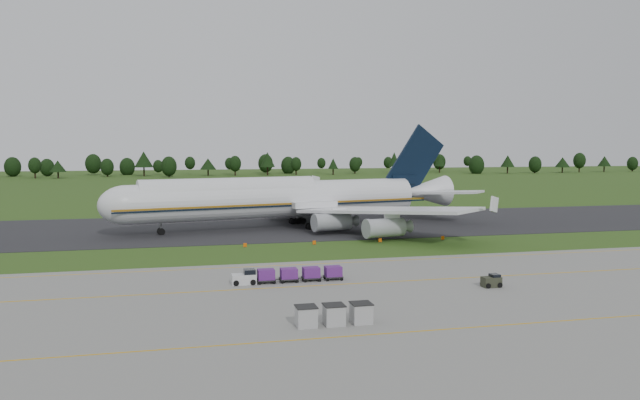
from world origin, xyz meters
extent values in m
plane|color=#294815|center=(0.00, 0.00, 0.00)|extent=(600.00, 600.00, 0.00)
cube|color=slate|center=(0.00, -34.00, 0.03)|extent=(300.00, 52.00, 0.06)
cube|color=black|center=(0.00, 28.00, 0.04)|extent=(300.00, 40.00, 0.08)
cube|color=#CA940B|center=(0.00, -22.00, 0.07)|extent=(300.00, 0.25, 0.01)
cube|color=#CA940B|center=(0.00, -40.00, 0.07)|extent=(300.00, 0.20, 0.01)
cube|color=#CA940B|center=(0.00, -10.00, 0.07)|extent=(120.00, 0.20, 0.01)
cylinder|color=black|center=(-83.89, 216.37, 1.93)|extent=(0.70, 0.70, 3.86)
sphere|color=black|center=(-83.89, 216.37, 5.89)|extent=(5.58, 5.58, 5.58)
cylinder|color=black|center=(-73.90, 214.74, 1.46)|extent=(0.70, 0.70, 2.92)
cone|color=black|center=(-73.90, 214.74, 5.51)|extent=(7.21, 7.21, 5.19)
cylinder|color=black|center=(-53.69, 224.79, 1.52)|extent=(0.70, 0.70, 3.04)
sphere|color=black|center=(-53.69, 224.79, 4.64)|extent=(6.17, 6.17, 6.17)
cylinder|color=black|center=(-36.93, 226.71, 2.15)|extent=(0.70, 0.70, 4.31)
cone|color=black|center=(-36.93, 226.71, 8.13)|extent=(8.99, 8.99, 7.65)
cylinder|color=black|center=(-25.01, 214.34, 1.66)|extent=(0.70, 0.70, 3.33)
sphere|color=black|center=(-25.01, 214.34, 5.08)|extent=(7.20, 7.20, 7.20)
cylinder|color=black|center=(-6.44, 224.23, 1.53)|extent=(0.70, 0.70, 3.07)
cone|color=black|center=(-6.44, 224.23, 5.79)|extent=(7.87, 7.87, 5.45)
cylinder|color=black|center=(6.60, 221.90, 1.92)|extent=(0.70, 0.70, 3.84)
sphere|color=black|center=(6.60, 221.90, 5.86)|extent=(6.02, 6.02, 6.02)
cylinder|color=black|center=(22.55, 221.04, 2.08)|extent=(0.70, 0.70, 4.16)
cone|color=black|center=(22.55, 221.04, 7.85)|extent=(7.45, 7.45, 7.39)
cylinder|color=black|center=(37.14, 221.83, 1.80)|extent=(0.70, 0.70, 3.60)
sphere|color=black|center=(37.14, 221.83, 5.50)|extent=(5.45, 5.45, 5.45)
cylinder|color=black|center=(55.68, 218.90, 1.51)|extent=(0.70, 0.70, 3.01)
cone|color=black|center=(55.68, 218.90, 5.69)|extent=(5.08, 5.08, 5.35)
cylinder|color=black|center=(69.64, 227.42, 1.61)|extent=(0.70, 0.70, 3.21)
sphere|color=black|center=(69.64, 227.42, 4.90)|extent=(6.00, 6.00, 6.00)
cylinder|color=black|center=(86.76, 214.75, 2.06)|extent=(0.70, 0.70, 4.11)
cone|color=black|center=(86.76, 214.75, 7.77)|extent=(5.91, 5.91, 7.31)
cylinder|color=black|center=(102.86, 222.86, 1.94)|extent=(0.70, 0.70, 3.88)
sphere|color=black|center=(102.86, 222.86, 5.93)|extent=(7.08, 7.08, 7.08)
cylinder|color=black|center=(117.55, 227.79, 1.78)|extent=(0.70, 0.70, 3.56)
cone|color=black|center=(117.55, 227.79, 6.72)|extent=(5.89, 5.89, 6.32)
cylinder|color=black|center=(132.27, 214.07, 1.45)|extent=(0.70, 0.70, 2.89)
sphere|color=black|center=(132.27, 214.07, 4.42)|extent=(8.05, 8.05, 8.05)
cylinder|color=black|center=(149.48, 212.62, 1.74)|extent=(0.70, 0.70, 3.48)
cone|color=black|center=(149.48, 212.62, 6.58)|extent=(7.24, 7.24, 6.19)
cylinder|color=black|center=(165.74, 212.60, 1.52)|extent=(0.70, 0.70, 3.04)
sphere|color=black|center=(165.74, 212.60, 4.65)|extent=(6.68, 6.68, 6.68)
cylinder|color=black|center=(182.51, 212.91, 1.51)|extent=(0.70, 0.70, 3.03)
cone|color=black|center=(182.51, 212.91, 5.71)|extent=(7.84, 7.84, 5.38)
cylinder|color=black|center=(194.16, 214.62, 2.13)|extent=(0.70, 0.70, 4.26)
sphere|color=black|center=(194.16, 214.62, 6.50)|extent=(6.61, 6.61, 6.61)
cylinder|color=black|center=(211.46, 216.67, 1.60)|extent=(0.70, 0.70, 3.19)
cone|color=black|center=(211.46, 216.67, 6.03)|extent=(7.13, 7.13, 5.67)
cylinder|color=black|center=(231.41, 218.67, 1.47)|extent=(0.70, 0.70, 2.95)
sphere|color=black|center=(231.41, 218.67, 4.50)|extent=(5.96, 5.96, 5.96)
cylinder|color=silver|center=(-3.97, 25.18, 5.31)|extent=(53.37, 16.61, 6.59)
cylinder|color=silver|center=(-12.96, 23.43, 6.87)|extent=(31.53, 10.99, 5.14)
sphere|color=silver|center=(-30.03, 20.11, 5.31)|extent=(6.59, 6.59, 6.59)
cone|color=silver|center=(27.03, 31.21, 5.77)|extent=(11.08, 8.07, 6.26)
cube|color=#BE7E1C|center=(-3.34, 21.92, 4.76)|extent=(57.52, 11.24, 0.32)
cube|color=silver|center=(11.45, 10.37, 4.49)|extent=(26.04, 30.36, 0.50)
cube|color=silver|center=(4.77, 44.69, 4.49)|extent=(16.89, 32.43, 0.50)
cylinder|color=#97999E|center=(3.57, 14.89, 2.20)|extent=(6.85, 4.10, 2.93)
cylinder|color=#97999E|center=(9.83, 5.85, 2.20)|extent=(6.85, 4.10, 2.93)
cylinder|color=#97999E|center=(-0.83, 37.54, 2.20)|extent=(6.85, 4.10, 2.93)
cylinder|color=#97999E|center=(1.58, 48.26, 2.20)|extent=(6.85, 4.10, 2.93)
cube|color=black|center=(24.79, 30.77, 11.93)|extent=(13.20, 3.04, 14.70)
cube|color=silver|center=(29.68, 24.73, 6.04)|extent=(11.80, 12.14, 0.41)
cube|color=silver|center=(27.06, 38.21, 6.04)|extent=(8.96, 12.91, 0.41)
cylinder|color=slate|center=(-24.64, 21.16, 1.01)|extent=(0.33, 0.33, 2.01)
cylinder|color=black|center=(-24.64, 21.16, 0.59)|extent=(1.33, 1.04, 1.19)
cylinder|color=slate|center=(2.20, 22.18, 1.01)|extent=(0.33, 0.33, 2.01)
cylinder|color=black|center=(2.20, 22.18, 0.59)|extent=(1.33, 1.04, 1.19)
cylinder|color=slate|center=(0.63, 30.27, 1.01)|extent=(0.33, 0.33, 2.01)
cylinder|color=black|center=(0.63, 30.27, 0.59)|extent=(1.33, 1.04, 1.19)
cube|color=silver|center=(-14.99, -19.52, 0.62)|extent=(2.64, 1.42, 1.12)
cylinder|color=black|center=(-15.91, -20.23, 0.36)|extent=(0.61, 0.22, 0.61)
cube|color=black|center=(-12.56, -19.52, 0.42)|extent=(2.03, 1.52, 0.12)
cube|color=#521D6C|center=(-12.56, -19.52, 1.02)|extent=(1.83, 1.42, 1.12)
cylinder|color=black|center=(-13.37, -20.23, 0.23)|extent=(0.35, 0.15, 0.35)
cube|color=black|center=(-10.02, -19.52, 0.42)|extent=(2.03, 1.52, 0.12)
cube|color=#521D6C|center=(-10.02, -19.52, 1.02)|extent=(1.83, 1.42, 1.12)
cylinder|color=black|center=(-10.83, -20.23, 0.23)|extent=(0.35, 0.15, 0.35)
cube|color=black|center=(-7.48, -19.52, 0.42)|extent=(2.03, 1.52, 0.12)
cube|color=#521D6C|center=(-7.48, -19.52, 1.02)|extent=(1.83, 1.42, 1.12)
cylinder|color=black|center=(-8.30, -20.23, 0.23)|extent=(0.35, 0.15, 0.35)
cube|color=black|center=(-4.95, -19.52, 0.42)|extent=(2.03, 1.52, 0.12)
cube|color=#521D6C|center=(-4.95, -19.52, 1.02)|extent=(1.83, 1.42, 1.12)
cylinder|color=black|center=(-5.76, -20.23, 0.23)|extent=(0.35, 0.15, 0.35)
cylinder|color=black|center=(-14.99, -19.52, 0.36)|extent=(0.61, 0.22, 0.61)
cube|color=#2C2F21|center=(10.66, -26.83, 0.60)|extent=(2.01, 1.25, 1.09)
cylinder|color=black|center=(9.97, -27.42, 0.34)|extent=(0.55, 0.20, 0.55)
cylinder|color=black|center=(11.35, -26.23, 0.34)|extent=(0.55, 0.20, 0.55)
cube|color=#9F9F9F|center=(-11.63, -36.64, 0.89)|extent=(1.66, 1.66, 1.66)
cube|color=black|center=(-11.63, -36.64, 1.77)|extent=(1.77, 1.77, 0.08)
cube|color=#9F9F9F|center=(-9.23, -36.64, 0.89)|extent=(1.66, 1.66, 1.66)
cube|color=black|center=(-9.23, -36.64, 1.77)|extent=(1.77, 1.77, 0.08)
cube|color=#9F9F9F|center=(-6.83, -36.64, 0.89)|extent=(1.66, 1.66, 1.66)
cube|color=black|center=(-6.83, -36.64, 1.77)|extent=(1.77, 1.77, 0.08)
cube|color=#E55707|center=(-12.15, 5.52, 0.30)|extent=(0.50, 0.12, 0.60)
cube|color=black|center=(-12.15, 5.52, 0.02)|extent=(0.30, 0.30, 0.04)
cube|color=#E55707|center=(-1.56, 5.52, 0.30)|extent=(0.50, 0.12, 0.60)
cube|color=black|center=(-1.56, 5.52, 0.02)|extent=(0.30, 0.30, 0.04)
cube|color=#E55707|center=(9.02, 5.52, 0.30)|extent=(0.50, 0.12, 0.60)
cube|color=black|center=(9.02, 5.52, 0.02)|extent=(0.30, 0.30, 0.04)
cube|color=#E55707|center=(19.61, 5.52, 0.30)|extent=(0.50, 0.12, 0.60)
cube|color=black|center=(19.61, 5.52, 0.02)|extent=(0.30, 0.30, 0.04)
camera|label=1|loc=(-22.03, -86.58, 15.25)|focal=35.00mm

